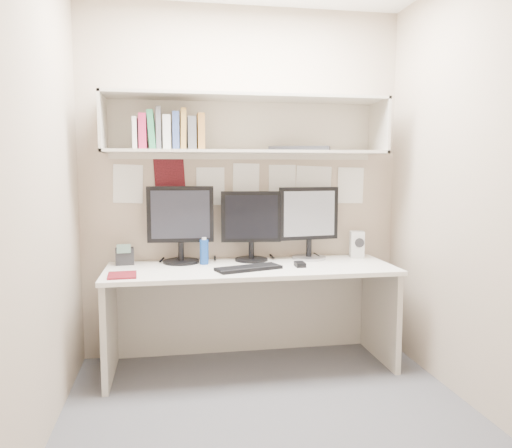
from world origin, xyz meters
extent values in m
cube|color=#4C4C51|center=(0.00, 0.00, 0.00)|extent=(2.40, 2.00, 0.01)
cube|color=tan|center=(0.00, 1.00, 1.30)|extent=(2.40, 0.02, 2.60)
cube|color=tan|center=(0.00, -1.00, 1.30)|extent=(2.40, 0.02, 2.60)
cube|color=tan|center=(-1.20, 0.00, 1.30)|extent=(0.02, 2.00, 2.60)
cube|color=tan|center=(1.20, 0.00, 1.30)|extent=(0.02, 2.00, 2.60)
cube|color=white|center=(0.00, 0.64, 0.71)|extent=(2.00, 0.70, 0.03)
cube|color=beige|center=(0.00, 0.97, 0.35)|extent=(1.96, 0.02, 0.70)
cube|color=beige|center=(0.00, 0.81, 1.53)|extent=(2.00, 0.38, 0.02)
cube|color=beige|center=(0.00, 0.81, 1.91)|extent=(2.00, 0.38, 0.02)
cube|color=beige|center=(0.00, 0.99, 1.72)|extent=(2.00, 0.02, 0.40)
cube|color=beige|center=(-0.99, 0.81, 1.72)|extent=(0.02, 0.38, 0.40)
cube|color=beige|center=(0.99, 0.81, 1.72)|extent=(0.02, 0.38, 0.40)
cylinder|color=black|center=(-0.48, 0.86, 0.74)|extent=(0.26, 0.26, 0.02)
cylinder|color=black|center=(-0.48, 0.86, 0.81)|extent=(0.04, 0.04, 0.13)
cube|color=black|center=(-0.48, 0.87, 1.08)|extent=(0.48, 0.06, 0.40)
cube|color=black|center=(-0.48, 0.85, 1.08)|extent=(0.42, 0.03, 0.35)
cylinder|color=black|center=(0.04, 0.86, 0.74)|extent=(0.24, 0.24, 0.02)
cylinder|color=black|center=(0.04, 0.86, 0.81)|extent=(0.04, 0.04, 0.12)
cube|color=black|center=(0.04, 0.87, 1.06)|extent=(0.44, 0.08, 0.38)
cube|color=black|center=(0.04, 0.85, 1.06)|extent=(0.38, 0.05, 0.32)
cylinder|color=#A5A5AA|center=(0.48, 0.86, 0.74)|extent=(0.26, 0.26, 0.02)
cylinder|color=black|center=(0.48, 0.86, 0.81)|extent=(0.04, 0.04, 0.13)
cube|color=black|center=(0.48, 0.87, 1.07)|extent=(0.47, 0.09, 0.40)
cube|color=#AFAFB4|center=(0.48, 0.85, 1.07)|extent=(0.40, 0.06, 0.34)
cube|color=black|center=(-0.04, 0.53, 0.74)|extent=(0.47, 0.29, 0.02)
cube|color=black|center=(0.33, 0.57, 0.75)|extent=(0.07, 0.11, 0.03)
cube|color=#B6B6B2|center=(0.86, 0.86, 0.83)|extent=(0.12, 0.12, 0.20)
cylinder|color=black|center=(0.86, 0.80, 0.85)|extent=(0.07, 0.02, 0.07)
cylinder|color=navy|center=(-0.32, 0.78, 0.82)|extent=(0.06, 0.06, 0.18)
cylinder|color=white|center=(-0.32, 0.78, 0.91)|extent=(0.03, 0.03, 0.02)
cube|color=maroon|center=(-0.86, 0.47, 0.74)|extent=(0.19, 0.23, 0.01)
cube|color=black|center=(-0.88, 0.87, 0.79)|extent=(0.14, 0.12, 0.12)
cube|color=#4C6659|center=(-0.88, 0.81, 0.85)|extent=(0.10, 0.02, 0.06)
cube|color=silver|center=(-0.78, 0.78, 1.65)|extent=(0.03, 0.18, 0.22)
cube|color=#AC1F46|center=(-0.72, 0.78, 1.66)|extent=(0.05, 0.18, 0.24)
cube|color=#277549|center=(-0.67, 0.78, 1.67)|extent=(0.04, 0.18, 0.26)
cube|color=#56575C|center=(-0.62, 0.78, 1.68)|extent=(0.03, 0.18, 0.29)
cube|color=beige|center=(-0.56, 0.78, 1.66)|extent=(0.05, 0.18, 0.23)
cube|color=navy|center=(-0.50, 0.78, 1.67)|extent=(0.04, 0.18, 0.25)
cube|color=olive|center=(-0.45, 0.78, 1.68)|extent=(0.04, 0.18, 0.28)
cube|color=#454548|center=(-0.39, 0.78, 1.65)|extent=(0.06, 0.18, 0.22)
cube|color=brown|center=(-0.33, 0.78, 1.66)|extent=(0.05, 0.18, 0.25)
cube|color=black|center=(0.39, 0.81, 1.56)|extent=(0.46, 0.31, 0.03)
camera|label=1|loc=(-0.55, -2.75, 1.40)|focal=35.00mm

